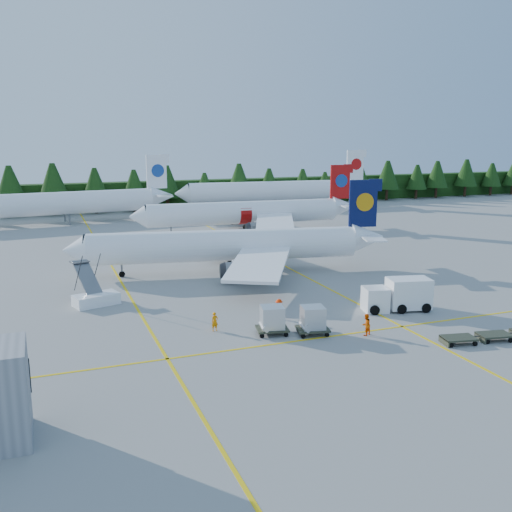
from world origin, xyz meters
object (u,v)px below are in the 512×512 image
object	(u,v)px
airliner_navy	(219,246)
airstairs	(95,296)
airliner_red	(240,213)
service_truck	(397,295)

from	to	relation	value
airliner_navy	airstairs	distance (m)	17.03
airliner_navy	airstairs	size ratio (longest dim) A/B	5.92
airliner_red	airstairs	bearing A→B (deg)	-123.78
airliner_red	service_truck	bearing A→B (deg)	-86.84
airliner_red	airstairs	world-z (taller)	airliner_red
airliner_navy	airliner_red	world-z (taller)	airliner_red
airliner_navy	service_truck	size ratio (longest dim) A/B	5.61
airstairs	service_truck	xyz separation A→B (m)	(25.73, -11.86, 0.66)
airliner_navy	airstairs	bearing A→B (deg)	-141.06
airstairs	airliner_red	bearing A→B (deg)	35.91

